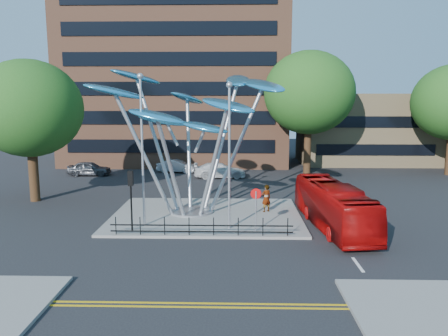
{
  "coord_description": "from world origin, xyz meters",
  "views": [
    {
      "loc": [
        0.83,
        -21.23,
        7.6
      ],
      "look_at": [
        0.18,
        4.0,
        3.51
      ],
      "focal_mm": 35.0,
      "sensor_mm": 36.0,
      "label": 1
    }
  ],
  "objects_px": {
    "traffic_light_island": "(131,188)",
    "street_lamp_right": "(229,143)",
    "no_entry_sign_island": "(256,202)",
    "parked_car_right": "(220,170)",
    "leaf_sculpture": "(190,109)",
    "street_lamp_left": "(142,137)",
    "tree_left": "(29,109)",
    "pedestrian": "(266,198)",
    "tree_right": "(309,93)",
    "parked_car_mid": "(177,166)",
    "red_bus": "(333,206)",
    "parked_car_left": "(89,168)"
  },
  "relations": [
    {
      "from": "tree_right",
      "to": "pedestrian",
      "type": "relative_size",
      "value": 6.69
    },
    {
      "from": "street_lamp_left",
      "to": "leaf_sculpture",
      "type": "bearing_deg",
      "value": 52.6
    },
    {
      "from": "street_lamp_left",
      "to": "parked_car_right",
      "type": "bearing_deg",
      "value": 76.67
    },
    {
      "from": "tree_left",
      "to": "street_lamp_left",
      "type": "distance_m",
      "value": 11.6
    },
    {
      "from": "no_entry_sign_island",
      "to": "tree_left",
      "type": "bearing_deg",
      "value": 154.93
    },
    {
      "from": "street_lamp_right",
      "to": "parked_car_left",
      "type": "distance_m",
      "value": 22.94
    },
    {
      "from": "traffic_light_island",
      "to": "parked_car_left",
      "type": "bearing_deg",
      "value": 115.07
    },
    {
      "from": "leaf_sculpture",
      "to": "street_lamp_left",
      "type": "height_order",
      "value": "leaf_sculpture"
    },
    {
      "from": "red_bus",
      "to": "no_entry_sign_island",
      "type": "bearing_deg",
      "value": -170.88
    },
    {
      "from": "tree_left",
      "to": "parked_car_mid",
      "type": "relative_size",
      "value": 2.59
    },
    {
      "from": "parked_car_mid",
      "to": "parked_car_right",
      "type": "bearing_deg",
      "value": -112.73
    },
    {
      "from": "tree_right",
      "to": "traffic_light_island",
      "type": "xyz_separation_m",
      "value": [
        -13.0,
        -19.5,
        -5.42
      ]
    },
    {
      "from": "traffic_light_island",
      "to": "parked_car_left",
      "type": "height_order",
      "value": "traffic_light_island"
    },
    {
      "from": "tree_right",
      "to": "parked_car_mid",
      "type": "relative_size",
      "value": 3.04
    },
    {
      "from": "tree_right",
      "to": "parked_car_right",
      "type": "xyz_separation_m",
      "value": [
        -8.64,
        -2.19,
        -7.32
      ]
    },
    {
      "from": "pedestrian",
      "to": "red_bus",
      "type": "bearing_deg",
      "value": 112.61
    },
    {
      "from": "leaf_sculpture",
      "to": "parked_car_left",
      "type": "relative_size",
      "value": 3.08
    },
    {
      "from": "traffic_light_island",
      "to": "no_entry_sign_island",
      "type": "distance_m",
      "value": 7.05
    },
    {
      "from": "leaf_sculpture",
      "to": "parked_car_right",
      "type": "xyz_separation_m",
      "value": [
        1.43,
        13.13,
        -6.16
      ]
    },
    {
      "from": "street_lamp_right",
      "to": "parked_car_left",
      "type": "bearing_deg",
      "value": 128.41
    },
    {
      "from": "no_entry_sign_island",
      "to": "parked_car_right",
      "type": "distance_m",
      "value": 17.52
    },
    {
      "from": "tree_right",
      "to": "parked_car_right",
      "type": "distance_m",
      "value": 11.54
    },
    {
      "from": "pedestrian",
      "to": "parked_car_mid",
      "type": "bearing_deg",
      "value": -91.81
    },
    {
      "from": "red_bus",
      "to": "street_lamp_left",
      "type": "bearing_deg",
      "value": 175.13
    },
    {
      "from": "tree_left",
      "to": "street_lamp_right",
      "type": "relative_size",
      "value": 1.24
    },
    {
      "from": "parked_car_right",
      "to": "street_lamp_left",
      "type": "bearing_deg",
      "value": 160.15
    },
    {
      "from": "tree_left",
      "to": "pedestrian",
      "type": "relative_size",
      "value": 5.7
    },
    {
      "from": "tree_left",
      "to": "pedestrian",
      "type": "bearing_deg",
      "value": -10.8
    },
    {
      "from": "street_lamp_left",
      "to": "street_lamp_right",
      "type": "relative_size",
      "value": 1.06
    },
    {
      "from": "tree_left",
      "to": "parked_car_left",
      "type": "height_order",
      "value": "tree_left"
    },
    {
      "from": "no_entry_sign_island",
      "to": "parked_car_left",
      "type": "relative_size",
      "value": 0.59
    },
    {
      "from": "street_lamp_left",
      "to": "street_lamp_right",
      "type": "height_order",
      "value": "street_lamp_left"
    },
    {
      "from": "parked_car_mid",
      "to": "red_bus",
      "type": "bearing_deg",
      "value": -138.39
    },
    {
      "from": "no_entry_sign_island",
      "to": "pedestrian",
      "type": "distance_m",
      "value": 4.42
    },
    {
      "from": "tree_right",
      "to": "pedestrian",
      "type": "height_order",
      "value": "tree_right"
    },
    {
      "from": "street_lamp_right",
      "to": "parked_car_mid",
      "type": "height_order",
      "value": "street_lamp_right"
    },
    {
      "from": "tree_left",
      "to": "leaf_sculpture",
      "type": "distance_m",
      "value": 12.38
    },
    {
      "from": "no_entry_sign_island",
      "to": "parked_car_mid",
      "type": "relative_size",
      "value": 0.62
    },
    {
      "from": "tree_left",
      "to": "street_lamp_right",
      "type": "bearing_deg",
      "value": -25.77
    },
    {
      "from": "tree_right",
      "to": "street_lamp_left",
      "type": "xyz_separation_m",
      "value": [
        -12.5,
        -18.5,
        -2.68
      ]
    },
    {
      "from": "street_lamp_left",
      "to": "no_entry_sign_island",
      "type": "relative_size",
      "value": 3.59
    },
    {
      "from": "red_bus",
      "to": "pedestrian",
      "type": "xyz_separation_m",
      "value": [
        -3.72,
        2.99,
        -0.26
      ]
    },
    {
      "from": "parked_car_mid",
      "to": "traffic_light_island",
      "type": "bearing_deg",
      "value": -169.87
    },
    {
      "from": "leaf_sculpture",
      "to": "red_bus",
      "type": "bearing_deg",
      "value": -18.44
    },
    {
      "from": "tree_left",
      "to": "pedestrian",
      "type": "xyz_separation_m",
      "value": [
        16.88,
        -3.22,
        -5.74
      ]
    },
    {
      "from": "traffic_light_island",
      "to": "parked_car_left",
      "type": "xyz_separation_m",
      "value": [
        -8.49,
        18.14,
        -1.91
      ]
    },
    {
      "from": "traffic_light_island",
      "to": "street_lamp_right",
      "type": "bearing_deg",
      "value": 5.19
    },
    {
      "from": "pedestrian",
      "to": "tree_left",
      "type": "bearing_deg",
      "value": -39.38
    },
    {
      "from": "leaf_sculpture",
      "to": "traffic_light_island",
      "type": "distance_m",
      "value": 6.65
    },
    {
      "from": "leaf_sculpture",
      "to": "no_entry_sign_island",
      "type": "distance_m",
      "value": 7.71
    }
  ]
}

